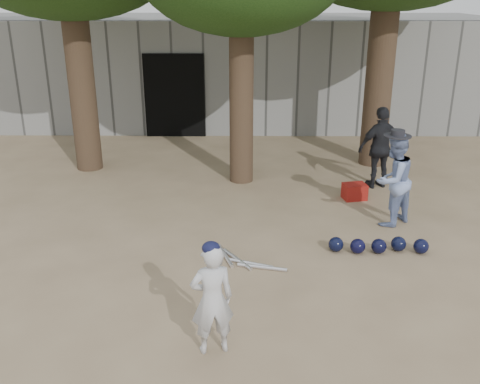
{
  "coord_description": "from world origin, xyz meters",
  "views": [
    {
      "loc": [
        0.66,
        -6.38,
        3.76
      ],
      "look_at": [
        0.6,
        1.0,
        0.95
      ],
      "focal_mm": 40.0,
      "sensor_mm": 36.0,
      "label": 1
    }
  ],
  "objects_px": {
    "boy_player": "(212,300)",
    "red_bag": "(354,191)",
    "spectator_dark": "(381,148)",
    "spectator_blue": "(393,180)"
  },
  "relations": [
    {
      "from": "boy_player",
      "to": "spectator_dark",
      "type": "height_order",
      "value": "spectator_dark"
    },
    {
      "from": "spectator_blue",
      "to": "spectator_dark",
      "type": "height_order",
      "value": "spectator_dark"
    },
    {
      "from": "boy_player",
      "to": "red_bag",
      "type": "distance_m",
      "value": 5.24
    },
    {
      "from": "spectator_blue",
      "to": "spectator_dark",
      "type": "xyz_separation_m",
      "value": [
        0.23,
        1.82,
        0.03
      ]
    },
    {
      "from": "spectator_blue",
      "to": "red_bag",
      "type": "bearing_deg",
      "value": -110.68
    },
    {
      "from": "boy_player",
      "to": "spectator_dark",
      "type": "distance_m",
      "value": 6.1
    },
    {
      "from": "spectator_blue",
      "to": "spectator_dark",
      "type": "distance_m",
      "value": 1.84
    },
    {
      "from": "red_bag",
      "to": "spectator_blue",
      "type": "bearing_deg",
      "value": -71.93
    },
    {
      "from": "spectator_dark",
      "to": "red_bag",
      "type": "height_order",
      "value": "spectator_dark"
    },
    {
      "from": "spectator_blue",
      "to": "spectator_dark",
      "type": "bearing_deg",
      "value": -135.84
    }
  ]
}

